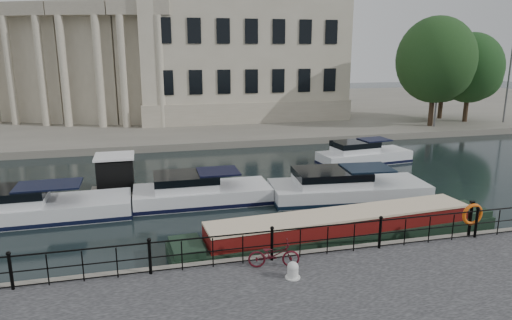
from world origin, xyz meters
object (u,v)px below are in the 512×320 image
(bicycle, at_px, (274,254))
(mooring_bollard, at_px, (293,270))
(life_ring_post, at_px, (472,215))
(narrowboat, at_px, (341,233))
(harbour_hut, at_px, (116,176))

(bicycle, distance_m, mooring_bollard, 0.94)
(life_ring_post, bearing_deg, narrowboat, 155.91)
(bicycle, xyz_separation_m, mooring_bollard, (0.37, -0.84, -0.19))
(bicycle, bearing_deg, harbour_hut, 37.44)
(narrowboat, bearing_deg, harbour_hut, 132.29)
(life_ring_post, height_order, harbour_hut, harbour_hut)
(harbour_hut, bearing_deg, bicycle, -63.98)
(mooring_bollard, xyz_separation_m, harbour_hut, (-5.85, 11.95, 0.15))
(bicycle, height_order, harbour_hut, harbour_hut)
(mooring_bollard, height_order, narrowboat, narrowboat)
(life_ring_post, bearing_deg, mooring_bollard, -169.33)
(mooring_bollard, distance_m, harbour_hut, 13.30)
(bicycle, distance_m, harbour_hut, 12.38)
(life_ring_post, relative_size, harbour_hut, 0.52)
(bicycle, bearing_deg, narrowboat, -43.28)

